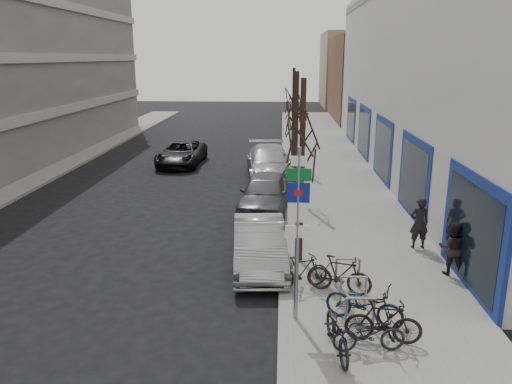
# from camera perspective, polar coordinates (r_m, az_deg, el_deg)

# --- Properties ---
(ground) EXTENTS (120.00, 120.00, 0.00)m
(ground) POSITION_cam_1_polar(r_m,az_deg,el_deg) (12.30, -7.11, -14.41)
(ground) COLOR black
(ground) RESTS_ON ground
(sidewalk_east) EXTENTS (5.00, 70.00, 0.15)m
(sidewalk_east) POSITION_cam_1_polar(r_m,az_deg,el_deg) (21.51, 9.52, -1.16)
(sidewalk_east) COLOR slate
(sidewalk_east) RESTS_ON ground
(brick_building_far) EXTENTS (12.00, 14.00, 8.00)m
(brick_building_far) POSITION_cam_1_polar(r_m,az_deg,el_deg) (51.73, 15.67, 12.38)
(brick_building_far) COLOR brown
(brick_building_far) RESTS_ON ground
(tan_building_far) EXTENTS (13.00, 12.00, 9.00)m
(tan_building_far) POSITION_cam_1_polar(r_m,az_deg,el_deg) (66.52, 13.36, 13.47)
(tan_building_far) COLOR #937A5B
(tan_building_far) RESTS_ON ground
(highway_sign_pole) EXTENTS (0.55, 0.10, 4.20)m
(highway_sign_pole) POSITION_cam_1_polar(r_m,az_deg,el_deg) (11.10, 4.77, -3.75)
(highway_sign_pole) COLOR gray
(highway_sign_pole) RESTS_ON ground
(bike_rack) EXTENTS (0.66, 2.26, 0.83)m
(bike_rack) POSITION_cam_1_polar(r_m,az_deg,el_deg) (12.48, 11.06, -10.72)
(bike_rack) COLOR gray
(bike_rack) RESTS_ON sidewalk_east
(tree_near) EXTENTS (1.80, 1.80, 5.50)m
(tree_near) POSITION_cam_1_polar(r_m,az_deg,el_deg) (14.16, 5.35, 7.22)
(tree_near) COLOR black
(tree_near) RESTS_ON ground
(tree_mid) EXTENTS (1.80, 1.80, 5.50)m
(tree_mid) POSITION_cam_1_polar(r_m,az_deg,el_deg) (20.61, 4.68, 9.72)
(tree_mid) COLOR black
(tree_mid) RESTS_ON ground
(tree_far) EXTENTS (1.80, 1.80, 5.50)m
(tree_far) POSITION_cam_1_polar(r_m,az_deg,el_deg) (27.09, 4.33, 11.03)
(tree_far) COLOR black
(tree_far) RESTS_ON ground
(meter_front) EXTENTS (0.10, 0.08, 1.27)m
(meter_front) POSITION_cam_1_polar(r_m,az_deg,el_deg) (14.45, 3.32, -5.64)
(meter_front) COLOR gray
(meter_front) RESTS_ON sidewalk_east
(meter_mid) EXTENTS (0.10, 0.08, 1.27)m
(meter_mid) POSITION_cam_1_polar(r_m,az_deg,el_deg) (19.69, 3.28, 0.05)
(meter_mid) COLOR gray
(meter_mid) RESTS_ON sidewalk_east
(meter_back) EXTENTS (0.10, 0.08, 1.27)m
(meter_back) POSITION_cam_1_polar(r_m,az_deg,el_deg) (25.04, 3.26, 3.34)
(meter_back) COLOR gray
(meter_back) RESTS_ON sidewalk_east
(bike_near_left) EXTENTS (0.78, 1.86, 1.10)m
(bike_near_left) POSITION_cam_1_polar(r_m,az_deg,el_deg) (10.69, 9.36, -15.09)
(bike_near_left) COLOR black
(bike_near_left) RESTS_ON sidewalk_east
(bike_near_right) EXTENTS (1.68, 0.70, 0.99)m
(bike_near_right) POSITION_cam_1_polar(r_m,az_deg,el_deg) (11.23, 14.37, -14.12)
(bike_near_right) COLOR black
(bike_near_right) RESTS_ON sidewalk_east
(bike_mid_curb) EXTENTS (1.89, 1.30, 1.12)m
(bike_mid_curb) POSITION_cam_1_polar(r_m,az_deg,el_deg) (11.85, 12.30, -11.98)
(bike_mid_curb) COLOR black
(bike_mid_curb) RESTS_ON sidewalk_east
(bike_mid_inner) EXTENTS (1.62, 1.04, 0.95)m
(bike_mid_inner) POSITION_cam_1_polar(r_m,az_deg,el_deg) (13.26, 5.18, -9.05)
(bike_mid_inner) COLOR black
(bike_mid_inner) RESTS_ON sidewalk_east
(bike_far_curb) EXTENTS (1.56, 0.62, 0.93)m
(bike_far_curb) POSITION_cam_1_polar(r_m,az_deg,el_deg) (10.88, 12.80, -15.22)
(bike_far_curb) COLOR black
(bike_far_curb) RESTS_ON sidewalk_east
(bike_far_inner) EXTENTS (1.76, 1.00, 1.02)m
(bike_far_inner) POSITION_cam_1_polar(r_m,az_deg,el_deg) (13.14, 9.55, -9.25)
(bike_far_inner) COLOR black
(bike_far_inner) RESTS_ON sidewalk_east
(parked_car_front) EXTENTS (1.83, 4.36, 1.40)m
(parked_car_front) POSITION_cam_1_polar(r_m,az_deg,el_deg) (14.78, 0.38, -6.03)
(parked_car_front) COLOR #98999D
(parked_car_front) RESTS_ON ground
(parked_car_mid) EXTENTS (2.33, 4.80, 1.58)m
(parked_car_mid) POSITION_cam_1_polar(r_m,az_deg,el_deg) (19.91, 1.12, -0.13)
(parked_car_mid) COLOR #4F4E54
(parked_car_mid) RESTS_ON ground
(parked_car_back) EXTENTS (2.84, 5.78, 1.62)m
(parked_car_back) POSITION_cam_1_polar(r_m,az_deg,el_deg) (25.62, 1.58, 3.38)
(parked_car_back) COLOR #A6A5AA
(parked_car_back) RESTS_ON ground
(lane_car) EXTENTS (2.41, 5.00, 1.37)m
(lane_car) POSITION_cam_1_polar(r_m,az_deg,el_deg) (29.13, -8.49, 4.42)
(lane_car) COLOR black
(lane_car) RESTS_ON ground
(pedestrian_near) EXTENTS (0.63, 0.44, 1.66)m
(pedestrian_near) POSITION_cam_1_polar(r_m,az_deg,el_deg) (16.60, 18.15, -3.39)
(pedestrian_near) COLOR black
(pedestrian_near) RESTS_ON sidewalk_east
(pedestrian_far) EXTENTS (0.65, 0.52, 1.56)m
(pedestrian_far) POSITION_cam_1_polar(r_m,az_deg,el_deg) (14.95, 21.55, -5.96)
(pedestrian_far) COLOR black
(pedestrian_far) RESTS_ON sidewalk_east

